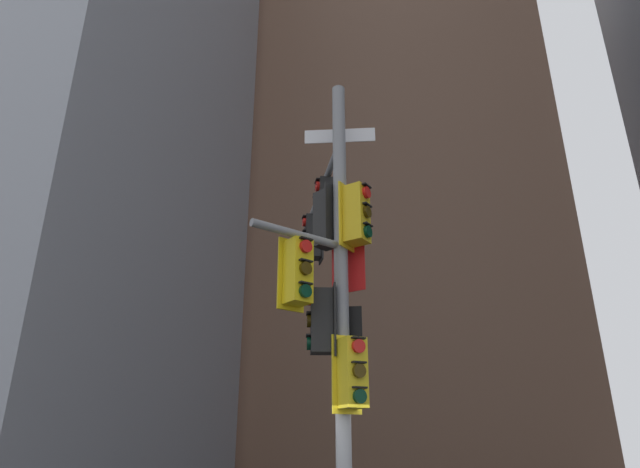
# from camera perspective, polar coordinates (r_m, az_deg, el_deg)

# --- Properties ---
(building_tower_left) EXTENTS (12.71, 12.71, 39.15)m
(building_tower_left) POSITION_cam_1_polar(r_m,az_deg,el_deg) (29.60, -23.99, 17.24)
(building_tower_left) COLOR #9399A3
(building_tower_left) RESTS_ON ground
(building_mid_block) EXTENTS (16.49, 16.49, 48.59)m
(building_mid_block) POSITION_cam_1_polar(r_m,az_deg,el_deg) (39.68, 8.57, 13.03)
(building_mid_block) COLOR brown
(building_mid_block) RESTS_ON ground
(signal_pole_assembly) EXTENTS (2.14, 4.40, 8.14)m
(signal_pole_assembly) POSITION_cam_1_polar(r_m,az_deg,el_deg) (9.19, 1.16, -3.84)
(signal_pole_assembly) COLOR gray
(signal_pole_assembly) RESTS_ON ground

